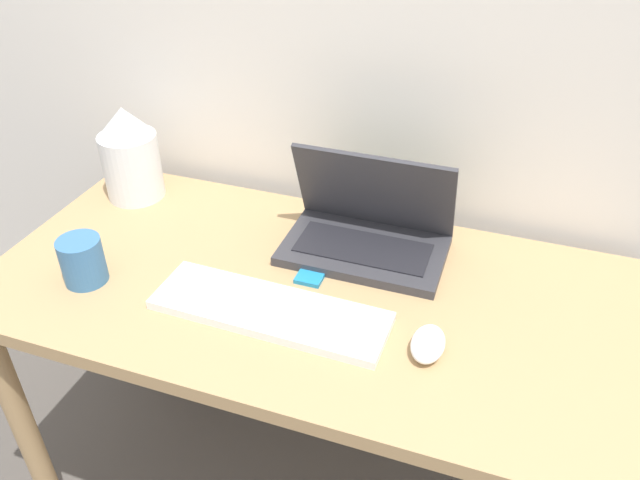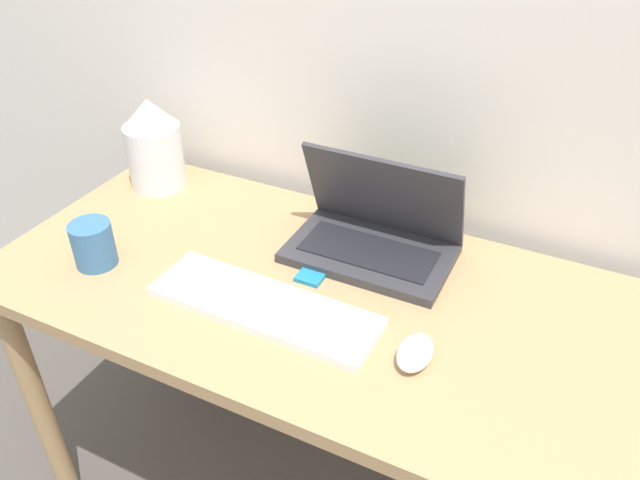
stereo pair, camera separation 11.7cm
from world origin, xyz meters
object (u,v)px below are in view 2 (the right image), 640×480
mug (93,244)px  laptop (375,232)px  vase (154,144)px  mouse (415,353)px  keyboard (264,306)px  mp3_player (310,275)px

mug → laptop: bearing=30.5°
vase → mug: (0.09, -0.32, -0.06)m
laptop → mouse: size_ratio=3.55×
mouse → mug: size_ratio=1.00×
keyboard → mouse: mouse is taller
laptop → vase: (-0.58, 0.03, 0.06)m
laptop → mug: 0.57m
keyboard → mug: (-0.38, -0.02, 0.04)m
keyboard → mouse: (0.29, 0.00, 0.01)m
mp3_player → mug: mug is taller
keyboard → mp3_player: 0.13m
keyboard → mp3_player: size_ratio=8.29×
mp3_player → mug: (-0.41, -0.15, 0.04)m
keyboard → mouse: bearing=0.3°
mug → mp3_player: bearing=20.1°
laptop → mp3_player: laptop is taller
keyboard → vase: bearing=148.1°
vase → mp3_player: size_ratio=4.17×
keyboard → vase: (-0.47, 0.29, 0.10)m
laptop → mp3_player: size_ratio=6.23×
keyboard → mug: 0.38m
vase → mp3_player: 0.54m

